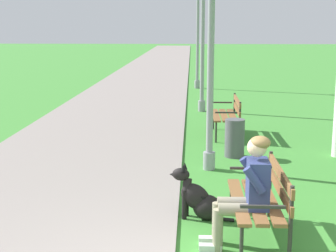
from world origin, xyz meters
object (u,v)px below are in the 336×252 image
at_px(lamp_post_near, 211,40).
at_px(lamp_post_mid, 203,32).
at_px(dog_black, 199,199).
at_px(park_bench_near, 263,195).
at_px(person_seated_on_near_bench, 247,188).
at_px(park_bench_mid, 229,113).
at_px(lamp_post_far, 198,30).
at_px(litter_bin, 235,138).

bearing_deg(lamp_post_near, lamp_post_mid, 90.15).
relative_size(dog_black, lamp_post_near, 0.20).
xyz_separation_m(park_bench_near, lamp_post_near, (-0.51, 2.82, 1.63)).
bearing_deg(park_bench_near, person_seated_on_near_bench, -129.17).
distance_m(park_bench_mid, lamp_post_near, 3.19).
xyz_separation_m(dog_black, lamp_post_mid, (0.18, 8.12, 1.93)).
relative_size(park_bench_mid, lamp_post_far, 0.36).
distance_m(lamp_post_mid, lamp_post_far, 5.26).
bearing_deg(litter_bin, lamp_post_near, -119.54).
distance_m(dog_black, lamp_post_near, 2.94).
relative_size(person_seated_on_near_bench, litter_bin, 1.79).
bearing_deg(lamp_post_far, park_bench_mid, -85.93).
distance_m(park_bench_near, lamp_post_near, 3.29).
bearing_deg(lamp_post_far, person_seated_on_near_bench, -88.41).
height_order(park_bench_near, litter_bin, park_bench_near).
bearing_deg(lamp_post_far, litter_bin, -86.73).
height_order(park_bench_mid, lamp_post_mid, lamp_post_mid).
bearing_deg(person_seated_on_near_bench, park_bench_mid, 87.96).
xyz_separation_m(lamp_post_mid, lamp_post_far, (-0.08, 5.26, -0.00)).
height_order(park_bench_near, person_seated_on_near_bench, person_seated_on_near_bench).
bearing_deg(lamp_post_mid, lamp_post_far, 90.86).
bearing_deg(lamp_post_far, park_bench_near, -87.53).
bearing_deg(park_bench_mid, lamp_post_mid, 99.31).
relative_size(park_bench_near, litter_bin, 2.14).
height_order(dog_black, litter_bin, dog_black).
height_order(park_bench_near, dog_black, park_bench_near).
relative_size(dog_black, lamp_post_mid, 0.20).
distance_m(dog_black, lamp_post_far, 13.51).
bearing_deg(lamp_post_far, lamp_post_mid, -89.14).
xyz_separation_m(lamp_post_near, lamp_post_far, (-0.09, 11.13, 0.04)).
bearing_deg(lamp_post_mid, park_bench_near, -86.55).
bearing_deg(lamp_post_far, lamp_post_near, -89.52).
relative_size(park_bench_near, lamp_post_near, 0.36).
xyz_separation_m(lamp_post_near, lamp_post_mid, (-0.02, 5.87, 0.04)).
distance_m(park_bench_near, lamp_post_far, 14.06).
bearing_deg(park_bench_near, dog_black, 141.10).
bearing_deg(park_bench_near, lamp_post_near, 100.22).
relative_size(park_bench_near, dog_black, 1.82).
bearing_deg(park_bench_mid, lamp_post_near, -100.63).
xyz_separation_m(park_bench_mid, litter_bin, (-0.01, -1.82, -0.16)).
relative_size(dog_black, lamp_post_far, 0.20).
xyz_separation_m(person_seated_on_near_bench, litter_bin, (0.19, 3.94, -0.33)).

